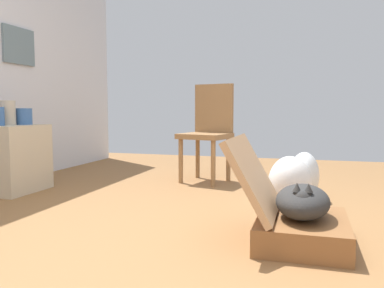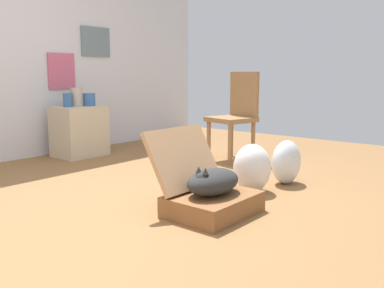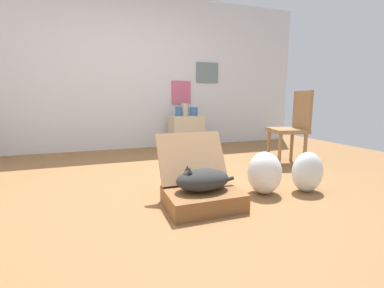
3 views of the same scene
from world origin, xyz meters
name	(u,v)px [view 1 (image 1 of 3)]	position (x,y,z in m)	size (l,w,h in m)	color
ground_plane	(187,244)	(0.00, 0.00, 0.00)	(7.68, 7.68, 0.00)	olive
suitcase_base	(302,230)	(0.19, -0.59, 0.07)	(0.60, 0.47, 0.14)	brown
suitcase_lid	(254,176)	(0.19, -0.33, 0.35)	(0.60, 0.47, 0.04)	tan
cat	(303,201)	(0.18, -0.59, 0.23)	(0.52, 0.28, 0.21)	#2D2D2D
plastic_bag_white	(290,184)	(0.83, -0.49, 0.20)	(0.31, 0.30, 0.39)	white
plastic_bag_clear	(304,176)	(1.24, -0.58, 0.19)	(0.31, 0.23, 0.38)	silver
side_table	(12,158)	(0.85, 1.85, 0.29)	(0.54, 0.43, 0.58)	beige
vase_short	(24,116)	(0.98, 1.82, 0.65)	(0.14, 0.14, 0.15)	#38609E
vase_round	(7,113)	(0.85, 1.88, 0.68)	(0.13, 0.13, 0.21)	#B7AD99
chair	(209,129)	(1.84, 0.34, 0.52)	(0.51, 0.52, 0.97)	olive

